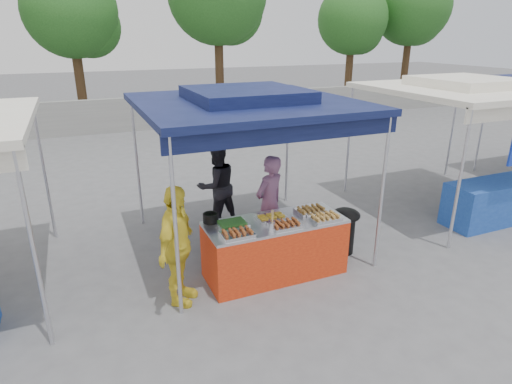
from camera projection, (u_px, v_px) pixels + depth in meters
name	position (u px, v px, depth m)	size (l,w,h in m)	color
ground_plane	(272.00, 270.00, 6.42)	(80.00, 80.00, 0.00)	#5F5F61
back_wall	(145.00, 113.00, 15.71)	(40.00, 0.25, 1.20)	gray
main_canopy	(246.00, 102.00, 6.44)	(3.20, 3.20, 2.57)	silver
neighbor_stall_right	(477.00, 132.00, 8.02)	(3.20, 3.20, 2.57)	silver
tree_1	(75.00, 15.00, 15.83)	(3.48, 3.41, 5.86)	#442E1A
tree_3	(354.00, 22.00, 20.45)	(3.38, 3.30, 5.67)	#442E1A
tree_4	(413.00, 10.00, 21.60)	(3.83, 3.83, 6.58)	#442E1A
vendor_table	(275.00, 248.00, 6.19)	(2.00, 0.80, 0.85)	red
food_tray_fl	(237.00, 234.00, 5.58)	(0.42, 0.30, 0.07)	silver
food_tray_fm	(285.00, 225.00, 5.84)	(0.42, 0.30, 0.07)	silver
food_tray_fr	(325.00, 218.00, 6.07)	(0.42, 0.30, 0.07)	silver
food_tray_bl	(232.00, 224.00, 5.86)	(0.42, 0.30, 0.07)	silver
food_tray_bm	(271.00, 217.00, 6.08)	(0.42, 0.30, 0.07)	silver
food_tray_br	(311.00, 210.00, 6.32)	(0.42, 0.30, 0.07)	silver
cooking_pot	(211.00, 218.00, 5.99)	(0.22, 0.22, 0.13)	black
skewer_cup	(272.00, 227.00, 5.74)	(0.09, 0.09, 0.11)	silver
wok_burner	(345.00, 227.00, 6.81)	(0.45, 0.45, 0.76)	black
crate_left	(238.00, 247.00, 6.83)	(0.47, 0.33, 0.28)	#1532AB
crate_right	(283.00, 241.00, 6.97)	(0.53, 0.37, 0.32)	#1532AB
crate_stacked	(284.00, 224.00, 6.86)	(0.52, 0.36, 0.31)	#1532AB
vendor_woman	(269.00, 204.00, 6.79)	(0.58, 0.38, 1.59)	#915C83
helper_man	(217.00, 186.00, 7.65)	(0.76, 0.59, 1.57)	black
customer_person	(177.00, 247.00, 5.40)	(0.95, 0.39, 1.62)	yellow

